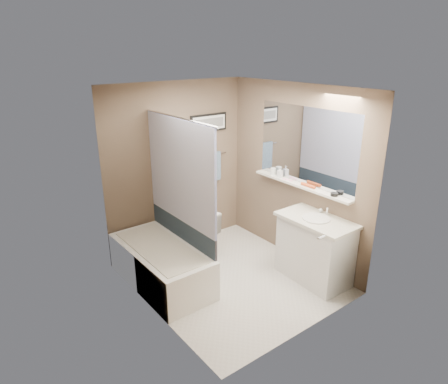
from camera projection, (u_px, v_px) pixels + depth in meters
ground at (231, 279)px, 5.15m from camera, size 2.50×2.50×0.00m
ceiling at (232, 90)px, 4.33m from camera, size 2.20×2.50×0.04m
wall_back at (178, 168)px, 5.65m from camera, size 2.20×0.04×2.40m
wall_front at (312, 226)px, 3.82m from camera, size 2.20×0.04×2.40m
wall_left at (150, 213)px, 4.12m from camera, size 0.04×2.50×2.40m
wall_right at (295, 175)px, 5.35m from camera, size 0.04×2.50×2.40m
tile_surround at (130, 216)px, 4.55m from camera, size 0.02×1.55×2.00m
curtain_rod at (178, 118)px, 4.59m from camera, size 0.02×1.55×0.02m
curtain_upper at (180, 172)px, 4.81m from camera, size 0.03×1.45×1.28m
curtain_lower at (183, 233)px, 5.09m from camera, size 0.03×1.45×0.36m
mirror at (306, 146)px, 5.10m from camera, size 0.02×1.60×1.00m
shelf at (300, 185)px, 5.25m from camera, size 0.12×1.60×0.03m
towel_bar at (210, 155)px, 5.92m from camera, size 0.60×0.02×0.02m
towel at (211, 167)px, 5.97m from camera, size 0.34×0.05×0.44m
art_frame at (209, 123)px, 5.77m from camera, size 0.62×0.02×0.26m
art_mat at (209, 123)px, 5.76m from camera, size 0.56×0.00×0.20m
art_image at (209, 123)px, 5.76m from camera, size 0.50×0.00×0.13m
door at (346, 230)px, 4.19m from camera, size 0.80×0.02×2.00m
door_handle at (321, 237)px, 4.04m from camera, size 0.10×0.02×0.02m
bathtub at (161, 265)px, 4.98m from camera, size 0.72×1.51×0.50m
tub_rim at (160, 248)px, 4.89m from camera, size 0.56×1.36×0.02m
toilet at (195, 233)px, 5.65m from camera, size 0.54×0.74×0.68m
vanity at (315, 250)px, 5.03m from camera, size 0.54×0.92×0.80m
countertop at (317, 220)px, 4.88m from camera, size 0.54×0.96×0.04m
sink_basin at (316, 218)px, 4.87m from camera, size 0.34×0.34×0.01m
faucet_spout at (327, 211)px, 4.97m from camera, size 0.02×0.02×0.10m
faucet_knob at (321, 210)px, 5.05m from camera, size 0.05×0.05×0.05m
candle_bowl_near at (334, 194)px, 4.83m from camera, size 0.09×0.09×0.04m
hair_brush_front at (308, 185)px, 5.14m from camera, size 0.04×0.22×0.04m
pink_comb at (288, 180)px, 5.41m from camera, size 0.05×0.16×0.01m
glass_jar at (273, 171)px, 5.61m from camera, size 0.08×0.08×0.10m
soap_bottle at (280, 172)px, 5.50m from camera, size 0.07×0.07×0.14m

